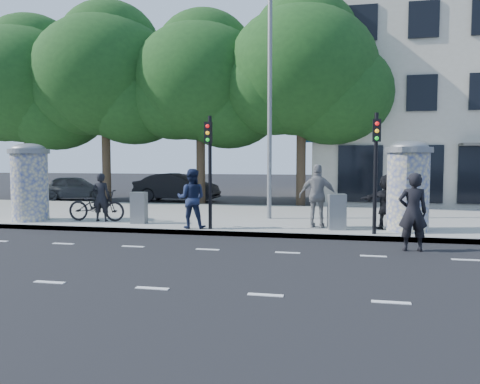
% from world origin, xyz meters
% --- Properties ---
extents(ground, '(120.00, 120.00, 0.00)m').
position_xyz_m(ground, '(0.00, 0.00, 0.00)').
color(ground, black).
rests_on(ground, ground).
extents(sidewalk, '(40.00, 8.00, 0.15)m').
position_xyz_m(sidewalk, '(0.00, 7.50, 0.07)').
color(sidewalk, gray).
rests_on(sidewalk, ground).
extents(curb, '(40.00, 0.10, 0.16)m').
position_xyz_m(curb, '(0.00, 3.55, 0.07)').
color(curb, slate).
rests_on(curb, ground).
extents(lane_dash_near, '(32.00, 0.12, 0.01)m').
position_xyz_m(lane_dash_near, '(0.00, -2.20, 0.00)').
color(lane_dash_near, silver).
rests_on(lane_dash_near, ground).
extents(lane_dash_far, '(32.00, 0.12, 0.01)m').
position_xyz_m(lane_dash_far, '(0.00, 1.40, 0.00)').
color(lane_dash_far, silver).
rests_on(lane_dash_far, ground).
extents(ad_column_left, '(1.36, 1.36, 2.65)m').
position_xyz_m(ad_column_left, '(-7.20, 4.50, 1.54)').
color(ad_column_left, beige).
rests_on(ad_column_left, sidewalk).
extents(ad_column_right, '(1.36, 1.36, 2.65)m').
position_xyz_m(ad_column_right, '(5.20, 4.70, 1.54)').
color(ad_column_right, beige).
rests_on(ad_column_right, sidewalk).
extents(traffic_pole_near, '(0.22, 0.31, 3.40)m').
position_xyz_m(traffic_pole_near, '(-0.60, 3.79, 2.23)').
color(traffic_pole_near, black).
rests_on(traffic_pole_near, sidewalk).
extents(traffic_pole_far, '(0.22, 0.31, 3.40)m').
position_xyz_m(traffic_pole_far, '(4.20, 3.79, 2.23)').
color(traffic_pole_far, black).
rests_on(traffic_pole_far, sidewalk).
extents(street_lamp, '(0.25, 0.93, 8.00)m').
position_xyz_m(street_lamp, '(0.80, 6.63, 4.79)').
color(street_lamp, slate).
rests_on(street_lamp, sidewalk).
extents(tree_far_left, '(7.20, 7.20, 9.26)m').
position_xyz_m(tree_far_left, '(-13.00, 12.50, 6.19)').
color(tree_far_left, '#38281C').
rests_on(tree_far_left, ground).
extents(tree_mid_left, '(7.20, 7.20, 9.57)m').
position_xyz_m(tree_mid_left, '(-8.50, 12.50, 6.50)').
color(tree_mid_left, '#38281C').
rests_on(tree_mid_left, ground).
extents(tree_near_left, '(6.80, 6.80, 8.97)m').
position_xyz_m(tree_near_left, '(-3.50, 12.70, 6.06)').
color(tree_near_left, '#38281C').
rests_on(tree_near_left, ground).
extents(tree_center, '(7.00, 7.00, 9.30)m').
position_xyz_m(tree_center, '(1.50, 12.30, 6.31)').
color(tree_center, '#38281C').
rests_on(tree_center, ground).
extents(ped_b, '(0.65, 0.48, 1.65)m').
position_xyz_m(ped_b, '(-4.69, 4.79, 0.97)').
color(ped_b, black).
rests_on(ped_b, sidewalk).
extents(ped_c, '(0.97, 0.80, 1.82)m').
position_xyz_m(ped_c, '(-1.20, 3.88, 1.06)').
color(ped_c, '#19213E').
rests_on(ped_c, sidewalk).
extents(ped_e, '(1.19, 0.73, 1.96)m').
position_xyz_m(ped_e, '(2.58, 4.81, 1.13)').
color(ped_e, gray).
rests_on(ped_e, sidewalk).
extents(ped_f, '(1.64, 0.93, 1.67)m').
position_xyz_m(ped_f, '(4.63, 4.91, 0.99)').
color(ped_f, black).
rests_on(ped_f, sidewalk).
extents(man_road, '(0.74, 0.52, 1.93)m').
position_xyz_m(man_road, '(4.98, 2.27, 0.96)').
color(man_road, black).
rests_on(man_road, ground).
extents(bicycle, '(0.78, 2.04, 1.06)m').
position_xyz_m(bicycle, '(-4.89, 4.82, 0.68)').
color(bicycle, black).
rests_on(bicycle, sidewalk).
extents(cabinet_left, '(0.51, 0.39, 1.03)m').
position_xyz_m(cabinet_left, '(-3.22, 4.56, 0.67)').
color(cabinet_left, slate).
rests_on(cabinet_left, sidewalk).
extents(cabinet_right, '(0.58, 0.47, 1.07)m').
position_xyz_m(cabinet_right, '(3.16, 4.47, 0.69)').
color(cabinet_right, gray).
rests_on(cabinet_right, sidewalk).
extents(car_left, '(2.79, 4.24, 1.34)m').
position_xyz_m(car_left, '(-11.22, 14.03, 0.67)').
color(car_left, '#56595D').
rests_on(car_left, ground).
extents(car_mid, '(1.76, 4.59, 1.49)m').
position_xyz_m(car_mid, '(-5.30, 14.21, 0.75)').
color(car_mid, black).
rests_on(car_mid, ground).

